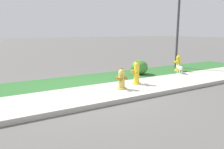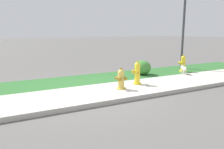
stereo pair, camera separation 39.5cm
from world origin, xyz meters
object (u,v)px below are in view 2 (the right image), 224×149
object	(u,v)px
shrub_bush_near_lamp	(142,68)
fire_hydrant_mid_block	(121,79)
fire_hydrant_near_corner	(137,73)
fire_hydrant_by_grass_verge	(183,64)
small_white_dog	(184,69)

from	to	relation	value
shrub_bush_near_lamp	fire_hydrant_mid_block	bearing A→B (deg)	-140.13
fire_hydrant_near_corner	fire_hydrant_mid_block	size ratio (longest dim) A/B	1.19
fire_hydrant_mid_block	shrub_bush_near_lamp	distance (m)	2.54
fire_hydrant_by_grass_verge	shrub_bush_near_lamp	size ratio (longest dim) A/B	1.09
fire_hydrant_near_corner	fire_hydrant_by_grass_verge	xyz separation A→B (m)	(3.13, 1.04, -0.02)
fire_hydrant_near_corner	shrub_bush_near_lamp	world-z (taller)	fire_hydrant_near_corner
fire_hydrant_near_corner	small_white_dog	distance (m)	2.80
fire_hydrant_near_corner	shrub_bush_near_lamp	size ratio (longest dim) A/B	1.15
fire_hydrant_mid_block	small_white_dog	bearing A→B (deg)	-121.55
small_white_dog	fire_hydrant_mid_block	bearing A→B (deg)	128.02
fire_hydrant_by_grass_verge	small_white_dog	world-z (taller)	fire_hydrant_by_grass_verge
fire_hydrant_mid_block	shrub_bush_near_lamp	world-z (taller)	fire_hydrant_mid_block
fire_hydrant_near_corner	small_white_dog	size ratio (longest dim) A/B	1.73
fire_hydrant_near_corner	fire_hydrant_mid_block	distance (m)	0.86
fire_hydrant_near_corner	fire_hydrant_mid_block	bearing A→B (deg)	140.83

